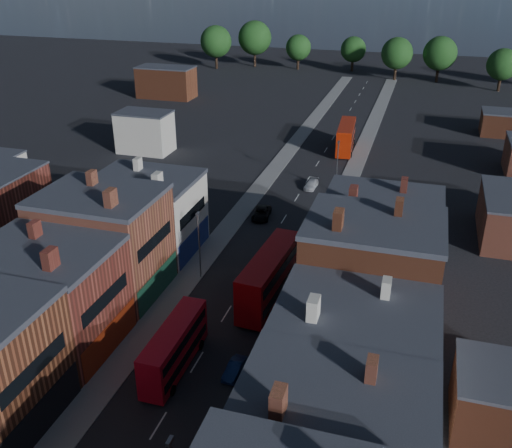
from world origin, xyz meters
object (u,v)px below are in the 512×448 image
Objects in this scene: bus_0 at (174,347)px; car_1 at (235,369)px; bus_2 at (346,137)px; ped_3 at (236,430)px; car_2 at (261,213)px; car_3 at (311,184)px; bus_1 at (270,276)px.

bus_0 is 5.64m from car_1.
bus_2 is 3.46× the size of car_1.
ped_3 reaches higher than car_1.
bus_0 is 32.92m from car_2.
bus_0 is at bearing -89.68° from car_3.
car_1 is 7.56m from ped_3.
car_2 is at bearing 17.80° from ped_3.
ped_3 is (2.85, -19.46, -1.91)m from bus_1.
car_1 is 0.84× the size of car_3.
bus_1 reaches higher than car_2.
car_3 is (2.76, 45.78, -1.74)m from bus_0.
car_2 is 1.19× the size of car_3.
bus_0 is 0.79× the size of bus_1.
bus_2 is (5.00, 65.89, 0.41)m from bus_0.
bus_0 is 66.08m from bus_2.
bus_2 is 33.77m from car_2.
car_2 is 2.74× the size of ped_3.
car_3 is at bearing 9.77° from ped_3.
car_1 is 0.71× the size of car_2.
bus_0 is 2.90× the size of car_1.
car_2 is (-6.63, -33.05, -2.06)m from bus_2.
bus_0 reaches higher than car_2.
bus_1 is 20.90m from car_2.
bus_2 reaches higher than car_1.
car_3 is at bearing 86.36° from bus_0.
car_3 is 52.34m from ped_3.
car_3 reaches higher than car_1.
bus_0 is 0.84× the size of bus_2.
car_2 is 13.67m from car_3.
car_2 is (-1.63, 32.84, -1.65)m from bus_0.
ped_3 is at bearing -39.00° from bus_0.
bus_1 reaches higher than car_3.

